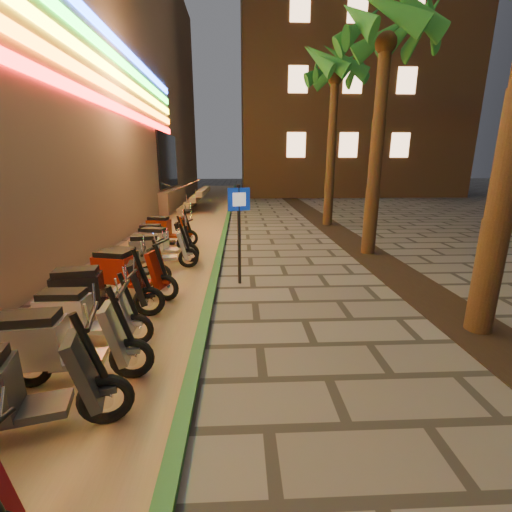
{
  "coord_description": "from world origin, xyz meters",
  "views": [
    {
      "loc": [
        -0.27,
        -2.93,
        2.65
      ],
      "look_at": [
        -0.02,
        2.41,
        1.2
      ],
      "focal_mm": 24.0,
      "sensor_mm": 36.0,
      "label": 1
    }
  ],
  "objects_px": {
    "scooter_7": "(96,291)",
    "scooter_4": "(3,393)",
    "scooter_6": "(82,315)",
    "scooter_11": "(163,242)",
    "scooter_9": "(132,263)",
    "scooter_10": "(156,250)",
    "pedestrian_sign": "(239,221)",
    "scooter_5": "(57,345)",
    "scooter_12": "(159,236)",
    "scooter_13": "(167,229)",
    "scooter_8": "(126,272)"
  },
  "relations": [
    {
      "from": "scooter_8",
      "to": "scooter_11",
      "type": "distance_m",
      "value": 2.77
    },
    {
      "from": "pedestrian_sign",
      "to": "scooter_10",
      "type": "relative_size",
      "value": 1.3
    },
    {
      "from": "scooter_13",
      "to": "scooter_11",
      "type": "bearing_deg",
      "value": -68.25
    },
    {
      "from": "pedestrian_sign",
      "to": "scooter_11",
      "type": "relative_size",
      "value": 1.31
    },
    {
      "from": "scooter_4",
      "to": "scooter_11",
      "type": "height_order",
      "value": "scooter_4"
    },
    {
      "from": "scooter_5",
      "to": "scooter_13",
      "type": "height_order",
      "value": "scooter_5"
    },
    {
      "from": "pedestrian_sign",
      "to": "scooter_7",
      "type": "height_order",
      "value": "pedestrian_sign"
    },
    {
      "from": "scooter_7",
      "to": "scooter_13",
      "type": "xyz_separation_m",
      "value": [
        0.0,
        5.8,
        -0.02
      ]
    },
    {
      "from": "scooter_10",
      "to": "scooter_11",
      "type": "xyz_separation_m",
      "value": [
        -0.02,
        0.9,
        -0.0
      ]
    },
    {
      "from": "scooter_7",
      "to": "scooter_12",
      "type": "height_order",
      "value": "scooter_7"
    },
    {
      "from": "scooter_7",
      "to": "scooter_12",
      "type": "bearing_deg",
      "value": 79.64
    },
    {
      "from": "scooter_13",
      "to": "scooter_8",
      "type": "bearing_deg",
      "value": -74.91
    },
    {
      "from": "scooter_8",
      "to": "scooter_12",
      "type": "relative_size",
      "value": 1.12
    },
    {
      "from": "pedestrian_sign",
      "to": "scooter_13",
      "type": "height_order",
      "value": "pedestrian_sign"
    },
    {
      "from": "scooter_6",
      "to": "scooter_10",
      "type": "distance_m",
      "value": 3.8
    },
    {
      "from": "scooter_8",
      "to": "scooter_11",
      "type": "height_order",
      "value": "scooter_8"
    },
    {
      "from": "scooter_9",
      "to": "scooter_11",
      "type": "bearing_deg",
      "value": 93.13
    },
    {
      "from": "pedestrian_sign",
      "to": "scooter_13",
      "type": "xyz_separation_m",
      "value": [
        -2.44,
        3.97,
        -0.91
      ]
    },
    {
      "from": "scooter_9",
      "to": "scooter_13",
      "type": "distance_m",
      "value": 3.78
    },
    {
      "from": "scooter_4",
      "to": "scooter_9",
      "type": "distance_m",
      "value": 4.72
    },
    {
      "from": "scooter_11",
      "to": "scooter_12",
      "type": "relative_size",
      "value": 1.07
    },
    {
      "from": "scooter_6",
      "to": "scooter_10",
      "type": "xyz_separation_m",
      "value": [
        0.18,
        3.8,
        0.02
      ]
    },
    {
      "from": "scooter_5",
      "to": "scooter_11",
      "type": "bearing_deg",
      "value": 83.13
    },
    {
      "from": "scooter_7",
      "to": "scooter_4",
      "type": "bearing_deg",
      "value": -96.04
    },
    {
      "from": "scooter_8",
      "to": "scooter_10",
      "type": "distance_m",
      "value": 1.87
    },
    {
      "from": "pedestrian_sign",
      "to": "scooter_12",
      "type": "height_order",
      "value": "pedestrian_sign"
    },
    {
      "from": "scooter_10",
      "to": "scooter_12",
      "type": "height_order",
      "value": "scooter_10"
    },
    {
      "from": "scooter_6",
      "to": "scooter_9",
      "type": "xyz_separation_m",
      "value": [
        -0.14,
        2.87,
        -0.04
      ]
    },
    {
      "from": "scooter_6",
      "to": "scooter_11",
      "type": "relative_size",
      "value": 0.96
    },
    {
      "from": "scooter_5",
      "to": "scooter_9",
      "type": "bearing_deg",
      "value": 87.44
    },
    {
      "from": "scooter_5",
      "to": "scooter_7",
      "type": "bearing_deg",
      "value": 91.52
    },
    {
      "from": "scooter_4",
      "to": "scooter_11",
      "type": "distance_m",
      "value": 6.54
    },
    {
      "from": "scooter_8",
      "to": "pedestrian_sign",
      "type": "bearing_deg",
      "value": 33.29
    },
    {
      "from": "scooter_9",
      "to": "scooter_10",
      "type": "bearing_deg",
      "value": 83.34
    },
    {
      "from": "scooter_4",
      "to": "scooter_10",
      "type": "distance_m",
      "value": 5.64
    },
    {
      "from": "scooter_5",
      "to": "scooter_11",
      "type": "height_order",
      "value": "scooter_5"
    },
    {
      "from": "scooter_5",
      "to": "scooter_12",
      "type": "bearing_deg",
      "value": 86.03
    },
    {
      "from": "scooter_6",
      "to": "scooter_8",
      "type": "relative_size",
      "value": 0.91
    },
    {
      "from": "scooter_9",
      "to": "scooter_10",
      "type": "relative_size",
      "value": 0.88
    },
    {
      "from": "scooter_4",
      "to": "scooter_12",
      "type": "distance_m",
      "value": 7.53
    },
    {
      "from": "scooter_6",
      "to": "scooter_11",
      "type": "height_order",
      "value": "scooter_11"
    },
    {
      "from": "scooter_6",
      "to": "scooter_8",
      "type": "height_order",
      "value": "scooter_8"
    },
    {
      "from": "scooter_9",
      "to": "scooter_13",
      "type": "bearing_deg",
      "value": 102.49
    },
    {
      "from": "pedestrian_sign",
      "to": "scooter_8",
      "type": "relative_size",
      "value": 1.25
    },
    {
      "from": "pedestrian_sign",
      "to": "scooter_5",
      "type": "bearing_deg",
      "value": -137.89
    },
    {
      "from": "scooter_5",
      "to": "scooter_9",
      "type": "distance_m",
      "value": 3.82
    },
    {
      "from": "scooter_5",
      "to": "scooter_7",
      "type": "distance_m",
      "value": 1.8
    },
    {
      "from": "scooter_7",
      "to": "scooter_10",
      "type": "height_order",
      "value": "scooter_7"
    },
    {
      "from": "scooter_5",
      "to": "scooter_8",
      "type": "bearing_deg",
      "value": 85.25
    },
    {
      "from": "scooter_11",
      "to": "scooter_13",
      "type": "bearing_deg",
      "value": 112.95
    }
  ]
}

